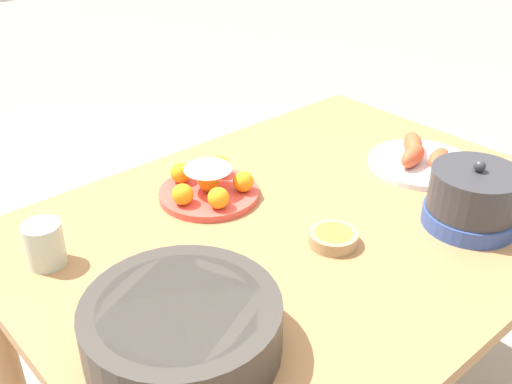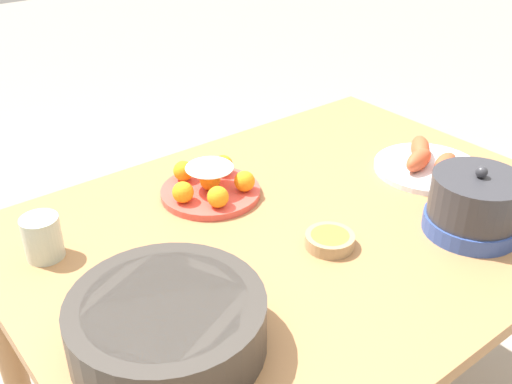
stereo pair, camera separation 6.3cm
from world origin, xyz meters
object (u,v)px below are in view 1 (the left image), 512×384
(sauce_bowl, at_px, (333,238))
(warming_pot, at_px, (473,199))
(seafood_platter, at_px, (420,159))
(dining_table, at_px, (304,260))
(cup_near, at_px, (44,244))
(serving_bowl, at_px, (182,325))
(cake_plate, at_px, (209,186))

(sauce_bowl, bearing_deg, warming_pot, 152.09)
(sauce_bowl, bearing_deg, seafood_platter, -168.55)
(dining_table, distance_m, warming_pot, 0.38)
(dining_table, distance_m, sauce_bowl, 0.16)
(cup_near, bearing_deg, dining_table, 155.40)
(dining_table, height_order, serving_bowl, serving_bowl)
(cup_near, bearing_deg, seafood_platter, 164.93)
(dining_table, distance_m, serving_bowl, 0.47)
(dining_table, xyz_separation_m, seafood_platter, (-0.39, 0.01, 0.13))
(seafood_platter, distance_m, cup_near, 0.90)
(sauce_bowl, distance_m, seafood_platter, 0.42)
(cup_near, height_order, warming_pot, warming_pot)
(cake_plate, height_order, seafood_platter, cake_plate)
(serving_bowl, relative_size, sauce_bowl, 3.16)
(seafood_platter, bearing_deg, cake_plate, -25.10)
(serving_bowl, height_order, warming_pot, warming_pot)
(dining_table, relative_size, cake_plate, 5.38)
(serving_bowl, xyz_separation_m, warming_pot, (-0.66, 0.10, 0.01))
(serving_bowl, bearing_deg, warming_pot, 171.16)
(sauce_bowl, xyz_separation_m, cup_near, (0.46, -0.32, 0.03))
(serving_bowl, distance_m, sauce_bowl, 0.40)
(cake_plate, bearing_deg, seafood_platter, 154.90)
(serving_bowl, height_order, sauce_bowl, serving_bowl)
(cake_plate, relative_size, warming_pot, 1.17)
(seafood_platter, xyz_separation_m, warming_pot, (0.15, 0.23, 0.04))
(dining_table, relative_size, seafood_platter, 4.70)
(sauce_bowl, relative_size, seafood_platter, 0.38)
(cake_plate, height_order, sauce_bowl, cake_plate)
(cake_plate, xyz_separation_m, warming_pot, (-0.34, 0.45, 0.03))
(sauce_bowl, height_order, seafood_platter, seafood_platter)
(dining_table, relative_size, cup_near, 13.95)
(seafood_platter, relative_size, cup_near, 2.97)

